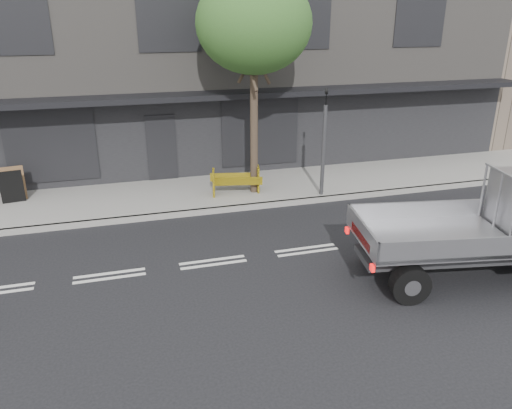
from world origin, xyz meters
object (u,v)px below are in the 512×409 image
object	(u,v)px
street_tree	(254,24)
construction_barrier	(238,182)
sandwich_board	(12,187)
traffic_light_pole	(323,149)

from	to	relation	value
street_tree	construction_barrier	bearing A→B (deg)	-159.72
street_tree	sandwich_board	world-z (taller)	street_tree
traffic_light_pole	sandwich_board	bearing A→B (deg)	169.03
street_tree	sandwich_board	bearing A→B (deg)	172.54
construction_barrier	sandwich_board	size ratio (longest dim) A/B	1.48
sandwich_board	street_tree	bearing A→B (deg)	-16.36
street_tree	construction_barrier	distance (m)	4.73
traffic_light_pole	construction_barrier	world-z (taller)	traffic_light_pole
construction_barrier	traffic_light_pole	bearing A→B (deg)	-13.60
street_tree	traffic_light_pole	world-z (taller)	street_tree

